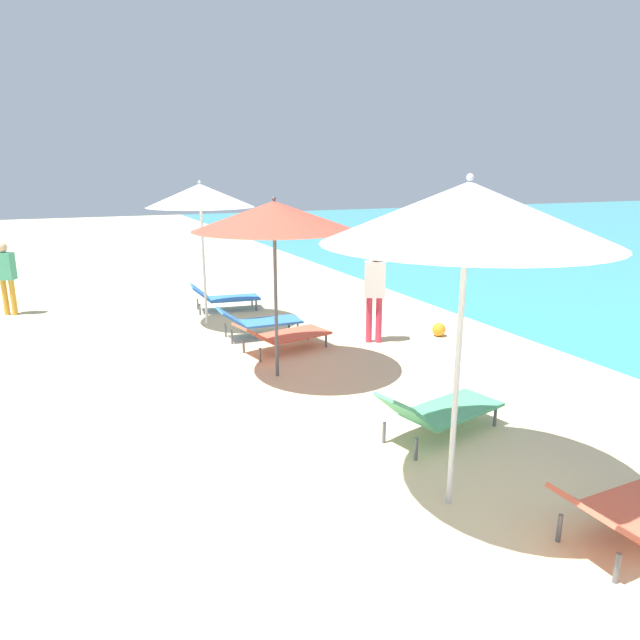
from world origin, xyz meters
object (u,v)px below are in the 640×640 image
(lounger_third_shoreside, at_px, (282,334))
(person_walking_mid, at_px, (6,272))
(umbrella_farthest, at_px, (200,196))
(umbrella_second, at_px, (468,213))
(lounger_farthest_inland, at_px, (258,320))
(umbrella_third, at_px, (274,216))
(lounger_farthest_shoreside, at_px, (224,297))
(beach_ball, at_px, (439,330))
(lounger_second_shoreside, at_px, (439,410))
(lounger_second_inland, at_px, (636,509))
(person_walking_near, at_px, (375,286))

(lounger_third_shoreside, relative_size, person_walking_mid, 1.11)
(umbrella_farthest, bearing_deg, umbrella_second, -85.05)
(lounger_third_shoreside, relative_size, lounger_farthest_inland, 1.12)
(umbrella_third, distance_m, lounger_farthest_shoreside, 4.73)
(umbrella_second, bearing_deg, beach_ball, 55.29)
(umbrella_third, height_order, person_walking_mid, umbrella_third)
(lounger_second_shoreside, bearing_deg, beach_ball, 41.15)
(umbrella_second, distance_m, beach_ball, 5.97)
(umbrella_third, bearing_deg, lounger_second_inland, -74.66)
(umbrella_third, bearing_deg, umbrella_second, -85.27)
(person_walking_near, distance_m, person_walking_mid, 7.69)
(beach_ball, bearing_deg, lounger_farthest_shoreside, 131.03)
(lounger_farthest_inland, bearing_deg, umbrella_third, -99.11)
(lounger_third_shoreside, bearing_deg, person_walking_mid, 121.43)
(person_walking_near, height_order, person_walking_mid, person_walking_near)
(lounger_farthest_shoreside, height_order, beach_ball, lounger_farthest_shoreside)
(person_walking_near, bearing_deg, lounger_second_shoreside, 11.21)
(umbrella_third, bearing_deg, lounger_farthest_inland, 79.37)
(lounger_third_shoreside, bearing_deg, lounger_farthest_shoreside, 81.09)
(lounger_farthest_shoreside, bearing_deg, lounger_farthest_inland, -81.70)
(person_walking_mid, bearing_deg, umbrella_second, 50.28)
(lounger_third_shoreside, height_order, umbrella_farthest, umbrella_farthest)
(umbrella_third, relative_size, umbrella_farthest, 0.94)
(lounger_second_inland, relative_size, beach_ball, 5.88)
(umbrella_third, bearing_deg, lounger_third_shoreside, 65.93)
(beach_ball, bearing_deg, umbrella_second, -124.71)
(lounger_third_shoreside, distance_m, beach_ball, 2.94)
(umbrella_second, bearing_deg, lounger_farthest_shoreside, 89.82)
(umbrella_third, relative_size, person_walking_near, 1.57)
(lounger_second_shoreside, height_order, umbrella_farthest, umbrella_farthest)
(lounger_second_shoreside, distance_m, umbrella_farthest, 6.33)
(lounger_second_shoreside, height_order, lounger_farthest_inland, lounger_second_shoreside)
(lounger_second_shoreside, height_order, lounger_farthest_shoreside, lounger_second_shoreside)
(umbrella_second, bearing_deg, umbrella_farthest, 94.95)
(lounger_second_shoreside, distance_m, lounger_second_inland, 2.25)
(person_walking_mid, bearing_deg, lounger_second_inland, 52.67)
(lounger_second_shoreside, distance_m, beach_ball, 4.09)
(lounger_second_shoreside, xyz_separation_m, lounger_third_shoreside, (-0.52, 3.67, -0.03))
(person_walking_near, xyz_separation_m, person_walking_mid, (-5.99, 4.83, -0.09))
(umbrella_third, xyz_separation_m, lounger_farthest_shoreside, (0.33, 4.27, -2.02))
(lounger_second_inland, distance_m, umbrella_third, 5.38)
(lounger_second_shoreside, distance_m, lounger_third_shoreside, 3.71)
(lounger_second_inland, relative_size, person_walking_near, 0.88)
(umbrella_second, distance_m, umbrella_farthest, 6.98)
(lounger_farthest_shoreside, xyz_separation_m, person_walking_near, (1.80, -3.36, 0.70))
(lounger_farthest_inland, bearing_deg, beach_ball, -21.76)
(lounger_second_shoreside, xyz_separation_m, umbrella_farthest, (-1.30, 5.80, 2.17))
(lounger_farthest_shoreside, bearing_deg, lounger_second_inland, -76.78)
(lounger_second_shoreside, xyz_separation_m, lounger_farthest_shoreside, (-0.68, 6.84, -0.01))
(umbrella_second, relative_size, person_walking_near, 1.76)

